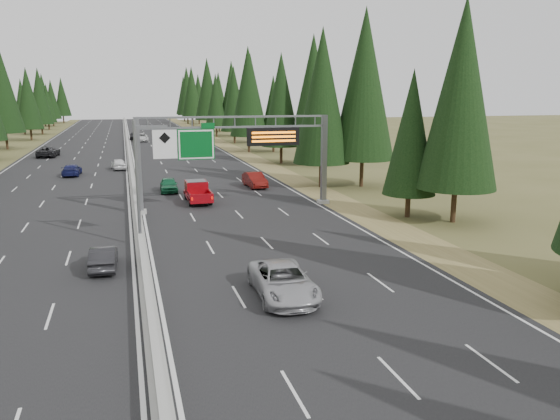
# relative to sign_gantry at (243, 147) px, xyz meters

# --- Properties ---
(road) EXTENTS (32.00, 260.00, 0.08)m
(road) POSITION_rel_sign_gantry_xyz_m (-8.92, 45.12, -5.23)
(road) COLOR black
(road) RESTS_ON ground
(shoulder_right) EXTENTS (3.60, 260.00, 0.06)m
(shoulder_right) POSITION_rel_sign_gantry_xyz_m (8.88, 45.12, -5.24)
(shoulder_right) COLOR olive
(shoulder_right) RESTS_ON ground
(shoulder_left) EXTENTS (3.60, 260.00, 0.06)m
(shoulder_left) POSITION_rel_sign_gantry_xyz_m (-26.72, 45.12, -5.24)
(shoulder_left) COLOR #4F4D25
(shoulder_left) RESTS_ON ground
(median_barrier) EXTENTS (0.70, 260.00, 0.85)m
(median_barrier) POSITION_rel_sign_gantry_xyz_m (-8.92, 45.12, -4.85)
(median_barrier) COLOR gray
(median_barrier) RESTS_ON road
(sign_gantry) EXTENTS (16.75, 0.98, 7.80)m
(sign_gantry) POSITION_rel_sign_gantry_xyz_m (0.00, 0.00, 0.00)
(sign_gantry) COLOR slate
(sign_gantry) RESTS_ON road
(hov_sign_pole) EXTENTS (2.80, 0.50, 8.00)m
(hov_sign_pole) POSITION_rel_sign_gantry_xyz_m (-8.33, -9.92, -0.54)
(hov_sign_pole) COLOR slate
(hov_sign_pole) RESTS_ON road
(tree_row_right) EXTENTS (11.59, 239.70, 18.70)m
(tree_row_right) POSITION_rel_sign_gantry_xyz_m (12.99, 34.71, 4.33)
(tree_row_right) COLOR black
(tree_row_right) RESTS_ON ground
(silver_minivan) EXTENTS (2.83, 5.78, 1.58)m
(silver_minivan) POSITION_rel_sign_gantry_xyz_m (-2.60, -20.97, -4.40)
(silver_minivan) COLOR #A5A4A9
(silver_minivan) RESTS_ON road
(red_pickup) EXTENTS (2.01, 5.62, 1.83)m
(red_pickup) POSITION_rel_sign_gantry_xyz_m (-3.44, 4.11, -4.18)
(red_pickup) COLOR black
(red_pickup) RESTS_ON road
(car_ahead_green) EXTENTS (1.83, 4.21, 1.41)m
(car_ahead_green) POSITION_rel_sign_gantry_xyz_m (-5.52, 9.76, -4.48)
(car_ahead_green) COLOR #16613A
(car_ahead_green) RESTS_ON road
(car_ahead_dkred) EXTENTS (1.87, 4.75, 1.54)m
(car_ahead_dkred) POSITION_rel_sign_gantry_xyz_m (3.37, 10.12, -4.42)
(car_ahead_dkred) COLOR #64110E
(car_ahead_dkred) RESTS_ON road
(car_ahead_dkgrey) EXTENTS (2.43, 5.30, 1.50)m
(car_ahead_dkgrey) POSITION_rel_sign_gantry_xyz_m (-0.43, 48.26, -4.44)
(car_ahead_dkgrey) COLOR black
(car_ahead_dkgrey) RESTS_ON road
(car_ahead_white) EXTENTS (2.67, 5.75, 1.59)m
(car_ahead_white) POSITION_rel_sign_gantry_xyz_m (-6.12, 70.83, -4.39)
(car_ahead_white) COLOR silver
(car_ahead_white) RESTS_ON road
(car_ahead_far) EXTENTS (1.97, 4.73, 1.60)m
(car_ahead_far) POSITION_rel_sign_gantry_xyz_m (-7.42, 76.50, -4.39)
(car_ahead_far) COLOR black
(car_ahead_far) RESTS_ON road
(car_onc_near) EXTENTS (1.49, 4.00, 1.31)m
(car_onc_near) POSITION_rel_sign_gantry_xyz_m (-11.05, -14.09, -4.54)
(car_onc_near) COLOR black
(car_onc_near) RESTS_ON road
(car_onc_blue) EXTENTS (2.14, 4.79, 1.37)m
(car_onc_blue) POSITION_rel_sign_gantry_xyz_m (-15.77, 24.08, -4.51)
(car_onc_blue) COLOR #161A4F
(car_onc_blue) RESTS_ON road
(car_onc_white) EXTENTS (2.09, 4.29, 1.41)m
(car_onc_white) POSITION_rel_sign_gantry_xyz_m (-10.42, 28.24, -4.48)
(car_onc_white) COLOR white
(car_onc_white) RESTS_ON road
(car_onc_far) EXTENTS (3.17, 6.07, 1.63)m
(car_onc_far) POSITION_rel_sign_gantry_xyz_m (-20.95, 46.14, -4.37)
(car_onc_far) COLOR black
(car_onc_far) RESTS_ON road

